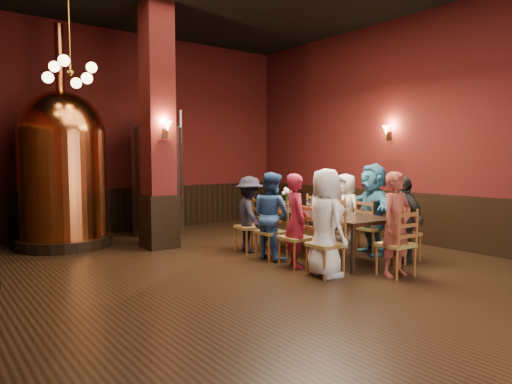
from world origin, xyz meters
TOP-DOWN VIEW (x-y plane):
  - room at (0.00, 0.00)m, footprint 10.00×10.02m
  - wainscot_right at (3.96, 0.00)m, footprint 0.08×9.90m
  - wainscot_back at (0.00, 4.96)m, footprint 7.90×0.08m
  - column at (-0.30, 2.80)m, footprint 0.58×0.58m
  - pendant_cluster at (-1.80, 2.90)m, footprint 0.90×0.90m
  - sconce_wall at (3.90, 0.80)m, footprint 0.20×0.20m
  - sconce_column at (-0.30, 2.50)m, footprint 0.20×0.20m
  - dining_table at (1.60, 0.40)m, footprint 1.14×2.46m
  - chair_0 at (0.69, -0.55)m, footprint 0.49×0.49m
  - person_0 at (0.69, -0.55)m, footprint 0.64×0.84m
  - chair_1 at (0.73, 0.12)m, footprint 0.49×0.49m
  - person_1 at (0.73, 0.12)m, footprint 0.54×0.63m
  - chair_2 at (0.77, 0.78)m, footprint 0.49×0.49m
  - person_2 at (0.77, 0.78)m, footprint 0.40×0.73m
  - chair_3 at (0.81, 1.45)m, footprint 0.49×0.49m
  - person_3 at (0.81, 1.45)m, footprint 0.75×0.99m
  - chair_4 at (2.39, -0.65)m, footprint 0.49×0.49m
  - person_4 at (2.39, -0.65)m, footprint 0.51×0.87m
  - chair_5 at (2.43, 0.02)m, footprint 0.49×0.49m
  - person_5 at (2.43, 0.02)m, footprint 0.99×1.55m
  - chair_6 at (2.47, 0.68)m, footprint 0.49×0.49m
  - person_6 at (2.47, 0.68)m, footprint 0.45×0.69m
  - chair_7 at (2.51, 1.35)m, footprint 0.49×0.49m
  - person_7 at (2.51, 1.35)m, footprint 0.33×0.66m
  - chair_8 at (1.51, -1.15)m, footprint 0.49×0.49m
  - person_8 at (1.51, -1.15)m, footprint 0.57×0.39m
  - copper_kettle at (-1.69, 3.98)m, footprint 1.76×1.76m
  - steel_vessel at (0.32, 4.17)m, footprint 1.24×1.24m
  - rose_vase at (1.69, 1.40)m, footprint 0.23×0.23m
  - wine_glass_0 at (1.36, 1.14)m, footprint 0.07×0.07m
  - wine_glass_1 at (1.77, 0.95)m, footprint 0.07×0.07m
  - wine_glass_2 at (1.64, 0.25)m, footprint 0.07×0.07m
  - wine_glass_3 at (1.42, 0.32)m, footprint 0.07×0.07m
  - wine_glass_4 at (1.53, 0.15)m, footprint 0.07×0.07m
  - wine_glass_5 at (1.65, -0.09)m, footprint 0.07×0.07m
  - wine_glass_6 at (1.82, 0.27)m, footprint 0.07×0.07m
  - wine_glass_7 at (1.51, -0.51)m, footprint 0.07×0.07m
  - wine_glass_8 at (1.66, 0.82)m, footprint 0.07×0.07m

SIDE VIEW (x-z plane):
  - chair_0 at x=0.69m, z-range 0.00..0.92m
  - chair_1 at x=0.73m, z-range 0.00..0.92m
  - chair_2 at x=0.77m, z-range 0.00..0.92m
  - chair_3 at x=0.81m, z-range 0.00..0.92m
  - chair_4 at x=2.39m, z-range 0.00..0.92m
  - chair_5 at x=2.43m, z-range 0.00..0.92m
  - chair_6 at x=2.47m, z-range 0.00..0.92m
  - chair_7 at x=2.51m, z-range 0.00..0.92m
  - chair_8 at x=1.51m, z-range 0.00..0.92m
  - wainscot_right at x=3.96m, z-range 0.00..1.00m
  - wainscot_back at x=0.00m, z-range 0.00..1.00m
  - person_7 at x=2.51m, z-range 0.00..1.36m
  - person_3 at x=0.81m, z-range 0.00..1.36m
  - dining_table at x=1.60m, z-range 0.31..1.06m
  - person_4 at x=2.39m, z-range 0.00..1.38m
  - person_6 at x=2.47m, z-range 0.00..1.39m
  - person_1 at x=0.73m, z-range 0.00..1.45m
  - person_2 at x=0.77m, z-range 0.00..1.45m
  - person_8 at x=1.51m, z-range 0.00..1.49m
  - person_0 at x=0.69m, z-range 0.00..1.54m
  - person_5 at x=2.43m, z-range 0.00..1.59m
  - wine_glass_0 at x=1.36m, z-range 0.75..0.92m
  - wine_glass_1 at x=1.77m, z-range 0.75..0.92m
  - wine_glass_2 at x=1.64m, z-range 0.75..0.92m
  - wine_glass_3 at x=1.42m, z-range 0.75..0.92m
  - wine_glass_4 at x=1.53m, z-range 0.75..0.92m
  - wine_glass_5 at x=1.65m, z-range 0.75..0.92m
  - wine_glass_6 at x=1.82m, z-range 0.75..0.92m
  - wine_glass_7 at x=1.51m, z-range 0.75..0.92m
  - wine_glass_8 at x=1.66m, z-range 0.75..0.92m
  - rose_vase at x=1.69m, z-range 0.81..1.19m
  - steel_vessel at x=0.32m, z-range 0.00..2.71m
  - copper_kettle at x=-1.69m, z-range -0.56..3.58m
  - sconce_wall at x=3.90m, z-range 2.02..2.38m
  - sconce_column at x=-0.30m, z-range 2.02..2.38m
  - room at x=0.00m, z-range 0.00..4.50m
  - column at x=-0.30m, z-range 0.00..4.50m
  - pendant_cluster at x=-1.80m, z-range 2.25..3.95m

